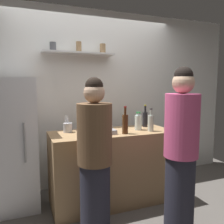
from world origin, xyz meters
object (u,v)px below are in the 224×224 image
wine_bottle_dark_glass (145,119)px  water_bottle_plastic (138,122)px  wine_bottle_pale_glass (151,123)px  baking_pan (101,132)px  person_brown_jacket (95,160)px  refrigerator (8,144)px  wine_bottle_amber_glass (125,123)px  utensil_holder (68,128)px  person_pink_top (181,152)px

wine_bottle_dark_glass → water_bottle_plastic: size_ratio=1.32×
wine_bottle_pale_glass → baking_pan: bearing=172.1°
water_bottle_plastic → wine_bottle_pale_glass: bearing=-49.2°
baking_pan → person_brown_jacket: person_brown_jacket is taller
refrigerator → baking_pan: size_ratio=4.69×
wine_bottle_pale_glass → water_bottle_plastic: (-0.11, 0.13, -0.01)m
wine_bottle_dark_glass → wine_bottle_amber_glass: 0.56m
utensil_holder → refrigerator: bearing=167.8°
baking_pan → wine_bottle_amber_glass: wine_bottle_amber_glass is taller
utensil_holder → wine_bottle_amber_glass: size_ratio=0.66×
wine_bottle_pale_glass → person_brown_jacket: person_brown_jacket is taller
wine_bottle_pale_glass → wine_bottle_dark_glass: 0.31m
utensil_holder → wine_bottle_amber_glass: (0.63, -0.34, 0.07)m
wine_bottle_dark_glass → person_pink_top: (-0.14, -0.99, -0.20)m
baking_pan → wine_bottle_amber_glass: size_ratio=1.02×
refrigerator → person_pink_top: (1.64, -1.16, 0.04)m
baking_pan → person_brown_jacket: (-0.24, -0.53, -0.17)m
wine_bottle_dark_glass → person_pink_top: 1.02m
baking_pan → person_pink_top: bearing=-53.1°
baking_pan → person_pink_top: size_ratio=0.20×
baking_pan → wine_bottle_dark_glass: size_ratio=1.09×
refrigerator → wine_bottle_dark_glass: size_ratio=5.10×
refrigerator → person_brown_jacket: size_ratio=1.00×
wine_bottle_dark_glass → wine_bottle_amber_glass: bearing=-144.5°
refrigerator → wine_bottle_dark_glass: (1.78, -0.16, 0.24)m
wine_bottle_amber_glass → water_bottle_plastic: 0.30m
wine_bottle_pale_glass → wine_bottle_dark_glass: bearing=74.0°
utensil_holder → person_pink_top: 1.39m
wine_bottle_dark_glass → baking_pan: bearing=-163.9°
utensil_holder → water_bottle_plastic: water_bottle_plastic is taller
wine_bottle_dark_glass → wine_bottle_amber_glass: (-0.46, -0.33, 0.01)m
baking_pan → utensil_holder: (-0.36, 0.23, 0.03)m
wine_bottle_dark_glass → person_brown_jacket: size_ratio=0.20×
wine_bottle_amber_glass → water_bottle_plastic: bearing=30.8°
wine_bottle_amber_glass → water_bottle_plastic: (0.26, 0.15, -0.02)m
refrigerator → person_brown_jacket: bearing=-48.2°
utensil_holder → person_brown_jacket: size_ratio=0.14×
wine_bottle_amber_glass → water_bottle_plastic: wine_bottle_amber_glass is taller
wine_bottle_pale_glass → person_pink_top: (-0.06, -0.69, -0.20)m
refrigerator → water_bottle_plastic: 1.64m
wine_bottle_amber_glass → person_pink_top: (0.31, -0.67, -0.21)m
utensil_holder → wine_bottle_dark_glass: (1.09, -0.01, 0.06)m
refrigerator → baking_pan: (1.05, -0.38, 0.15)m
refrigerator → wine_bottle_amber_glass: (1.32, -0.49, 0.25)m
wine_bottle_amber_glass → person_pink_top: 0.77m
person_brown_jacket → refrigerator: bearing=-77.2°
utensil_holder → wine_bottle_pale_glass: bearing=-17.5°
baking_pan → water_bottle_plastic: 0.54m
water_bottle_plastic → person_brown_jacket: (-0.77, -0.57, -0.25)m
baking_pan → wine_bottle_dark_glass: 0.76m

